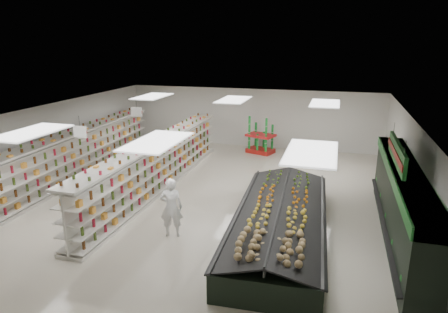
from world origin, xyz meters
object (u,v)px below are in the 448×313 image
(produce_island, at_px, (280,220))
(shopper_background, at_px, (165,151))
(soda_endcap, at_px, (261,137))
(shopper_main, at_px, (171,207))
(gondola_center, at_px, (159,166))
(gondola_left, at_px, (76,157))

(produce_island, xyz_separation_m, shopper_background, (-5.91, 4.87, 0.41))
(soda_endcap, xyz_separation_m, shopper_main, (-0.81, -9.94, 0.06))
(produce_island, height_order, shopper_main, shopper_main)
(gondola_center, bearing_deg, soda_endcap, 65.44)
(gondola_left, distance_m, shopper_background, 3.80)
(gondola_center, relative_size, produce_island, 1.54)
(produce_island, xyz_separation_m, shopper_main, (-3.15, -0.90, 0.42))
(produce_island, relative_size, soda_endcap, 4.22)
(produce_island, xyz_separation_m, soda_endcap, (-2.34, 9.04, 0.36))
(gondola_left, height_order, shopper_background, gondola_left)
(produce_island, distance_m, shopper_main, 3.30)
(gondola_left, relative_size, produce_island, 1.56)
(gondola_center, xyz_separation_m, shopper_main, (2.10, -3.64, 0.00))
(produce_island, bearing_deg, shopper_background, 140.52)
(produce_island, relative_size, shopper_background, 4.10)
(gondola_left, relative_size, soda_endcap, 6.59)
(gondola_left, height_order, gondola_center, gondola_left)
(gondola_center, relative_size, shopper_background, 6.30)
(gondola_left, distance_m, shopper_main, 7.17)
(gondola_left, xyz_separation_m, gondola_center, (3.94, -0.21, -0.01))
(gondola_left, xyz_separation_m, shopper_main, (6.05, -3.86, -0.01))
(gondola_center, bearing_deg, produce_island, -27.33)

